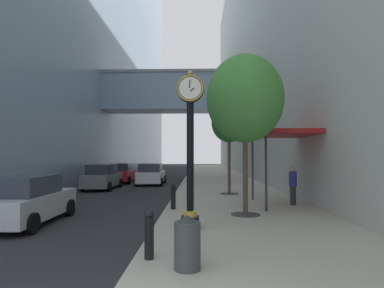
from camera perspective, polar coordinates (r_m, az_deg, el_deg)
The scene contains 15 objects.
ground_plane at distance 30.38m, azimuth -1.40°, elevation -6.50°, with size 110.00×110.00×0.00m, color #262628.
sidewalk_right at distance 33.38m, azimuth 4.40°, elevation -5.98°, with size 6.42×80.00×0.14m, color #ADA593.
building_block_right at distance 37.30m, azimuth 17.02°, elevation 20.04°, with size 9.00×80.00×32.66m.
street_clock at distance 9.72m, azimuth -0.32°, elevation 0.57°, with size 0.84×0.55×4.85m.
bollard_nearest at distance 7.12m, azimuth -7.73°, elevation -15.66°, with size 0.22×0.22×1.05m.
bollard_third at distance 13.26m, azimuth -3.41°, elevation -9.31°, with size 0.22×0.22×1.05m.
street_tree_near at distance 12.24m, azimuth 9.52°, elevation 8.03°, with size 2.91×2.91×6.05m.
street_tree_mid_near at distance 18.50m, azimuth 6.69°, elevation 3.81°, with size 2.03×2.03×5.31m.
trash_bin at distance 6.46m, azimuth -0.85°, elevation -17.20°, with size 0.53×0.53×1.05m.
pedestrian_walking at distance 14.98m, azimuth 17.74°, elevation -6.90°, with size 0.45×0.45×1.75m.
storefront_awning at distance 14.82m, azimuth 15.98°, elevation 1.58°, with size 2.40×3.60×3.30m.
car_red_near at distance 28.07m, azimuth -12.62°, elevation -5.16°, with size 2.18×4.30×1.68m.
car_grey_mid at distance 22.96m, azimuth -15.87°, elevation -5.77°, with size 1.98×4.24×1.75m.
car_silver_far at distance 12.44m, azimuth -27.86°, elevation -9.01°, with size 2.18×4.25×1.66m.
car_white_trailing at distance 25.77m, azimuth -7.39°, elevation -5.45°, with size 2.18×4.10×1.70m.
Camera 1 is at (1.43, -3.26, 2.37)m, focal length 29.56 mm.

